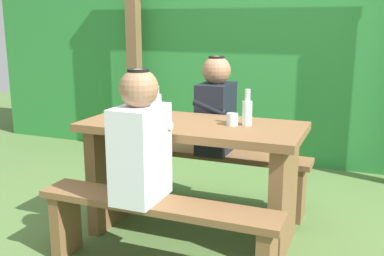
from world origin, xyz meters
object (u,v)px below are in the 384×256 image
at_px(picnic_table, 192,160).
at_px(person_black_coat, 216,109).
at_px(person_white_shirt, 140,141).
at_px(bottle_left, 247,111).
at_px(drinking_glass, 232,119).
at_px(bench_near, 157,222).
at_px(bottle_right, 157,105).
at_px(bench_far, 218,167).

xyz_separation_m(picnic_table, person_black_coat, (-0.02, 0.52, 0.25)).
relative_size(person_white_shirt, bottle_left, 3.19).
bearing_deg(bottle_left, drinking_glass, -157.52).
height_order(bench_near, bottle_left, bottle_left).
relative_size(bench_near, drinking_glass, 18.43).
xyz_separation_m(bottle_left, bottle_right, (-0.60, -0.03, 0.00)).
xyz_separation_m(bench_near, person_black_coat, (-0.02, 1.04, 0.45)).
xyz_separation_m(picnic_table, person_white_shirt, (-0.09, -0.52, 0.25)).
bearing_deg(person_black_coat, drinking_glass, -60.64).
distance_m(bench_far, person_black_coat, 0.45).
relative_size(picnic_table, bench_near, 1.00).
bearing_deg(bench_near, bottle_left, 59.74).
bearing_deg(bench_far, person_white_shirt, -95.02).
bearing_deg(drinking_glass, bottle_right, 179.83).
bearing_deg(person_black_coat, bench_far, 10.40).
xyz_separation_m(bench_far, drinking_glass, (0.26, -0.49, 0.49)).
bearing_deg(bench_far, bottle_left, -53.32).
height_order(bench_far, person_white_shirt, person_white_shirt).
bearing_deg(person_black_coat, bench_near, -89.00).
bearing_deg(bottle_right, person_black_coat, 63.69).
xyz_separation_m(person_black_coat, bottle_right, (-0.24, -0.49, 0.09)).
distance_m(picnic_table, drinking_glass, 0.39).
xyz_separation_m(person_white_shirt, drinking_glass, (0.35, 0.55, 0.04)).
distance_m(bottle_left, bottle_right, 0.60).
distance_m(bench_near, drinking_glass, 0.78).
bearing_deg(drinking_glass, bench_far, 117.57).
distance_m(bench_near, bench_far, 1.04).
bearing_deg(drinking_glass, bench_near, -115.07).
bearing_deg(bench_far, person_black_coat, -169.60).
xyz_separation_m(bench_far, person_white_shirt, (-0.09, -1.04, 0.45)).
bearing_deg(person_black_coat, picnic_table, -88.00).
height_order(picnic_table, bench_far, picnic_table).
distance_m(person_white_shirt, drinking_glass, 0.65).
relative_size(person_black_coat, bottle_right, 3.25).
xyz_separation_m(bench_far, person_black_coat, (-0.02, -0.00, 0.45)).
bearing_deg(bench_near, picnic_table, 90.00).
distance_m(bench_far, bottle_left, 0.79).
relative_size(bench_near, person_black_coat, 1.95).
relative_size(person_white_shirt, person_black_coat, 1.00).
relative_size(picnic_table, bench_far, 1.00).
xyz_separation_m(bench_near, bench_far, (0.00, 1.04, 0.00)).
bearing_deg(picnic_table, person_white_shirt, -100.00).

